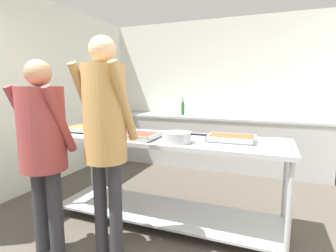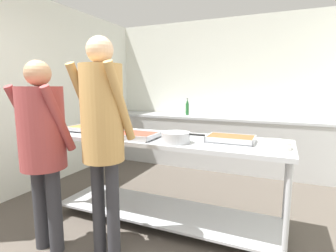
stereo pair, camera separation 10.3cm
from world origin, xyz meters
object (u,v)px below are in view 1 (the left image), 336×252
serving_tray_roast (88,129)px  broccoli_bowl (113,131)px  plate_stack (275,144)px  water_bottle (183,107)px  guest_serving_right (43,138)px  serving_tray_greens (137,136)px  guest_serving_left (105,124)px  serving_tray_vegetables (231,139)px  sauce_pan (178,137)px

serving_tray_roast → broccoli_bowl: 0.38m
plate_stack → water_bottle: size_ratio=0.86×
serving_tray_roast → guest_serving_right: guest_serving_right is taller
serving_tray_greens → broccoli_bowl: bearing=165.2°
serving_tray_roast → guest_serving_left: (0.72, -0.68, 0.19)m
serving_tray_vegetables → guest_serving_left: 1.17m
broccoli_bowl → plate_stack: size_ratio=0.81×
broccoli_bowl → water_bottle: size_ratio=0.69×
broccoli_bowl → plate_stack: bearing=0.7°
plate_stack → guest_serving_left: 1.43m
serving_tray_vegetables → guest_serving_left: guest_serving_left is taller
sauce_pan → guest_serving_right: 1.14m
guest_serving_right → plate_stack: bearing=23.3°
sauce_pan → serving_tray_vegetables: sauce_pan is taller
guest_serving_right → serving_tray_roast: bearing=103.6°
serving_tray_roast → sauce_pan: 1.17m
serving_tray_vegetables → plate_stack: bearing=-15.6°
sauce_pan → plate_stack: bearing=9.6°
broccoli_bowl → sauce_pan: 0.78m
guest_serving_right → sauce_pan: bearing=33.4°
guest_serving_right → serving_tray_greens: bearing=51.9°
serving_tray_greens → serving_tray_vegetables: 0.91m
serving_tray_roast → serving_tray_greens: bearing=-12.2°
water_bottle → serving_tray_vegetables: bearing=-61.0°
serving_tray_roast → plate_stack: bearing=-1.4°
serving_tray_vegetables → guest_serving_left: bearing=-140.2°
broccoli_bowl → plate_stack: (1.61, 0.02, -0.01)m
serving_tray_roast → plate_stack: 1.98m
guest_serving_left → water_bottle: guest_serving_left is taller
serving_tray_roast → serving_tray_greens: 0.73m
serving_tray_vegetables → guest_serving_right: (-1.40, -0.88, 0.06)m
guest_serving_right → water_bottle: guest_serving_right is taller
guest_serving_right → water_bottle: size_ratio=5.36×
sauce_pan → water_bottle: water_bottle is taller
sauce_pan → guest_serving_right: (-0.95, -0.63, 0.03)m
plate_stack → guest_serving_right: guest_serving_right is taller
guest_serving_left → serving_tray_greens: bearing=89.9°
plate_stack → guest_serving_left: bearing=-153.5°
serving_tray_greens → water_bottle: bearing=97.4°
broccoli_bowl → plate_stack: broccoli_bowl is taller
serving_tray_greens → sauce_pan: size_ratio=0.99×
sauce_pan → water_bottle: bearing=107.2°
serving_tray_greens → guest_serving_right: (-0.52, -0.66, 0.06)m
plate_stack → guest_serving_right: bearing=-156.7°
serving_tray_greens → guest_serving_left: (-0.00, -0.52, 0.19)m
broccoli_bowl → guest_serving_right: bearing=-103.5°
serving_tray_roast → water_bottle: (0.41, 2.20, 0.10)m
broccoli_bowl → sauce_pan: size_ratio=0.53×
serving_tray_greens → sauce_pan: 0.44m
plate_stack → guest_serving_right: 1.95m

